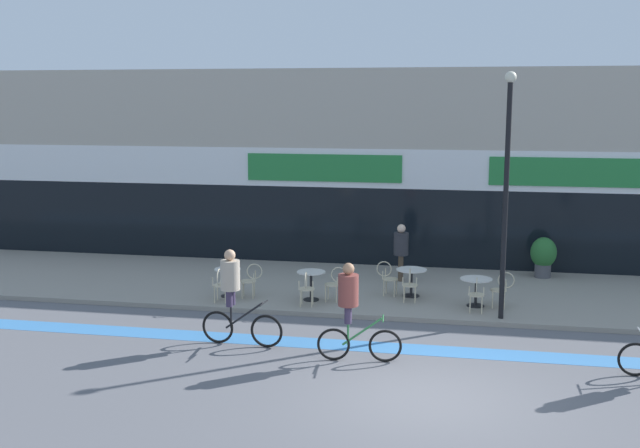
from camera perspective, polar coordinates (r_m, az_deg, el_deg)
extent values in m
plane|color=#5B5B60|center=(13.71, 8.06, -12.99)|extent=(120.00, 120.00, 0.00)
cube|color=gray|center=(20.57, 9.08, -5.14)|extent=(40.00, 5.50, 0.12)
cube|color=#B2A899|center=(24.76, 9.62, 4.40)|extent=(40.00, 4.00, 6.14)
cube|color=black|center=(23.03, 9.39, -0.37)|extent=(38.80, 0.10, 2.40)
cube|color=white|center=(22.81, 9.51, 4.10)|extent=(39.20, 0.14, 1.20)
cube|color=#237A38|center=(23.12, 0.28, 4.30)|extent=(4.83, 0.08, 0.84)
cube|color=#237A38|center=(22.96, 18.79, 3.75)|extent=(4.83, 0.08, 0.84)
cube|color=#3D7AB7|center=(16.11, 8.52, -9.50)|extent=(36.00, 0.70, 0.01)
cylinder|color=black|center=(19.80, -7.01, -5.46)|extent=(0.38, 0.38, 0.02)
cylinder|color=black|center=(19.71, -7.04, -4.48)|extent=(0.07, 0.07, 0.72)
cylinder|color=silver|center=(19.63, -7.06, -3.43)|extent=(0.68, 0.68, 0.02)
cylinder|color=black|center=(19.30, -0.68, -5.78)|extent=(0.40, 0.40, 0.02)
cylinder|color=black|center=(19.21, -0.68, -4.76)|extent=(0.07, 0.07, 0.73)
cylinder|color=silver|center=(19.12, -0.69, -3.67)|extent=(0.73, 0.73, 0.02)
cylinder|color=black|center=(19.82, 6.95, -5.44)|extent=(0.44, 0.44, 0.02)
cylinder|color=black|center=(19.73, 6.97, -4.50)|extent=(0.07, 0.07, 0.70)
cylinder|color=silver|center=(19.65, 6.99, -3.47)|extent=(0.80, 0.80, 0.02)
cylinder|color=black|center=(19.15, 11.76, -6.10)|extent=(0.44, 0.44, 0.02)
cylinder|color=black|center=(19.07, 11.79, -5.15)|extent=(0.07, 0.07, 0.68)
cylinder|color=silver|center=(18.98, 11.83, -4.12)|extent=(0.79, 0.79, 0.02)
cylinder|color=beige|center=(19.19, -7.54, -4.65)|extent=(0.42, 0.42, 0.03)
cylinder|color=beige|center=(19.41, -7.82, -5.18)|extent=(0.03, 0.03, 0.42)
cylinder|color=beige|center=(19.34, -7.02, -5.21)|extent=(0.03, 0.03, 0.42)
cylinder|color=beige|center=(19.15, -8.04, -5.39)|extent=(0.03, 0.03, 0.42)
cylinder|color=beige|center=(19.08, -7.23, -5.42)|extent=(0.03, 0.03, 0.42)
torus|color=beige|center=(18.97, -7.69, -4.00)|extent=(0.05, 0.41, 0.41)
cylinder|color=beige|center=(19.04, -8.18, -4.38)|extent=(0.03, 0.03, 0.23)
cylinder|color=beige|center=(18.95, -7.18, -4.42)|extent=(0.03, 0.03, 0.23)
cylinder|color=beige|center=(19.54, -5.50, -4.35)|extent=(0.45, 0.45, 0.03)
cylinder|color=beige|center=(19.48, -5.96, -5.09)|extent=(0.03, 0.03, 0.42)
cylinder|color=beige|center=(19.75, -5.84, -4.88)|extent=(0.03, 0.03, 0.42)
cylinder|color=beige|center=(19.44, -5.14, -5.10)|extent=(0.03, 0.03, 0.42)
cylinder|color=beige|center=(19.71, -5.03, -4.90)|extent=(0.03, 0.03, 0.42)
torus|color=beige|center=(19.45, -5.02, -3.61)|extent=(0.41, 0.09, 0.41)
cylinder|color=beige|center=(19.32, -5.08, -4.12)|extent=(0.03, 0.03, 0.23)
cylinder|color=beige|center=(19.65, -4.94, -3.88)|extent=(0.03, 0.03, 0.23)
cylinder|color=beige|center=(18.68, -1.02, -4.96)|extent=(0.44, 0.44, 0.03)
cylinder|color=beige|center=(18.88, -1.40, -5.51)|extent=(0.03, 0.03, 0.42)
cylinder|color=beige|center=(18.85, -0.55, -5.53)|extent=(0.03, 0.03, 0.42)
cylinder|color=beige|center=(18.61, -1.50, -5.73)|extent=(0.03, 0.03, 0.42)
cylinder|color=beige|center=(18.58, -0.63, -5.75)|extent=(0.03, 0.03, 0.42)
torus|color=beige|center=(18.45, -1.08, -4.30)|extent=(0.07, 0.41, 0.41)
cylinder|color=beige|center=(18.50, -1.61, -4.70)|extent=(0.03, 0.03, 0.23)
cylinder|color=beige|center=(18.46, -0.55, -4.72)|extent=(0.03, 0.03, 0.23)
cylinder|color=beige|center=(19.10, 0.94, -4.63)|extent=(0.42, 0.42, 0.03)
cylinder|color=beige|center=(19.05, 0.43, -5.37)|extent=(0.03, 0.03, 0.42)
cylinder|color=beige|center=(19.32, 0.62, -5.16)|extent=(0.03, 0.03, 0.42)
cylinder|color=beige|center=(18.99, 1.25, -5.42)|extent=(0.03, 0.03, 0.42)
cylinder|color=beige|center=(19.26, 1.44, -5.21)|extent=(0.03, 0.03, 0.42)
torus|color=beige|center=(19.00, 1.44, -3.90)|extent=(0.41, 0.05, 0.41)
cylinder|color=beige|center=(18.87, 1.33, -4.41)|extent=(0.03, 0.03, 0.23)
cylinder|color=beige|center=(19.19, 1.55, -4.17)|extent=(0.03, 0.03, 0.23)
cylinder|color=beige|center=(19.18, 6.86, -4.64)|extent=(0.41, 0.41, 0.03)
cylinder|color=beige|center=(19.38, 6.46, -5.17)|extent=(0.03, 0.03, 0.42)
cylinder|color=beige|center=(19.36, 7.29, -5.20)|extent=(0.03, 0.03, 0.42)
cylinder|color=beige|center=(19.11, 6.41, -5.38)|extent=(0.03, 0.03, 0.42)
cylinder|color=beige|center=(19.09, 7.25, -5.41)|extent=(0.03, 0.03, 0.42)
torus|color=beige|center=(18.95, 6.85, -4.00)|extent=(0.04, 0.41, 0.41)
cylinder|color=beige|center=(18.99, 6.33, -4.38)|extent=(0.03, 0.03, 0.23)
cylinder|color=beige|center=(18.98, 7.36, -4.41)|extent=(0.03, 0.03, 0.23)
cylinder|color=beige|center=(19.75, 5.38, -4.20)|extent=(0.44, 0.44, 0.03)
cylinder|color=beige|center=(19.91, 5.85, -4.76)|extent=(0.03, 0.03, 0.42)
cylinder|color=beige|center=(19.65, 5.69, -4.95)|extent=(0.03, 0.03, 0.42)
cylinder|color=beige|center=(19.97, 5.06, -4.71)|extent=(0.03, 0.03, 0.42)
cylinder|color=beige|center=(19.70, 4.89, -4.90)|extent=(0.03, 0.03, 0.42)
torus|color=beige|center=(19.73, 4.91, -3.42)|extent=(0.41, 0.07, 0.41)
cylinder|color=beige|center=(19.92, 5.01, -3.70)|extent=(0.03, 0.03, 0.23)
cylinder|color=beige|center=(19.60, 4.80, -3.92)|extent=(0.03, 0.03, 0.23)
cylinder|color=beige|center=(18.51, 11.82, -5.30)|extent=(0.41, 0.41, 0.03)
cylinder|color=beige|center=(18.71, 11.37, -5.84)|extent=(0.03, 0.03, 0.42)
cylinder|color=beige|center=(18.71, 12.23, -5.87)|extent=(0.03, 0.03, 0.42)
cylinder|color=beige|center=(18.44, 11.36, -6.07)|extent=(0.03, 0.03, 0.42)
cylinder|color=beige|center=(18.44, 12.24, -6.10)|extent=(0.03, 0.03, 0.42)
torus|color=beige|center=(18.28, 11.85, -4.64)|extent=(0.04, 0.41, 0.41)
cylinder|color=beige|center=(18.32, 11.30, -5.03)|extent=(0.03, 0.03, 0.23)
cylinder|color=beige|center=(18.32, 12.37, -5.06)|extent=(0.03, 0.03, 0.23)
cylinder|color=beige|center=(19.07, 13.46, -4.92)|extent=(0.41, 0.41, 0.03)
cylinder|color=beige|center=(18.99, 13.01, -5.67)|extent=(0.03, 0.03, 0.42)
cylinder|color=beige|center=(19.26, 13.01, -5.46)|extent=(0.03, 0.03, 0.42)
cylinder|color=beige|center=(18.99, 13.86, -5.70)|extent=(0.03, 0.03, 0.42)
cylinder|color=beige|center=(19.26, 13.85, -5.49)|extent=(0.03, 0.03, 0.42)
torus|color=beige|center=(19.01, 14.00, -4.18)|extent=(0.41, 0.04, 0.41)
cylinder|color=beige|center=(18.87, 13.99, -4.70)|extent=(0.03, 0.03, 0.23)
cylinder|color=beige|center=(19.20, 13.98, -4.45)|extent=(0.03, 0.03, 0.23)
cylinder|color=#4C4C51|center=(22.62, 16.61, -3.39)|extent=(0.46, 0.46, 0.42)
ellipsoid|color=#28662D|center=(22.51, 16.67, -2.09)|extent=(0.74, 0.74, 0.88)
cylinder|color=black|center=(17.69, 13.95, 1.60)|extent=(0.12, 0.12, 5.50)
sphere|color=beige|center=(17.54, 14.32, 10.79)|extent=(0.26, 0.26, 0.26)
torus|color=black|center=(15.65, 22.91, -9.49)|extent=(0.66, 0.06, 0.66)
cylinder|color=silver|center=(15.49, 23.23, -7.51)|extent=(0.03, 0.48, 0.03)
torus|color=black|center=(15.24, 4.99, -9.24)|extent=(0.67, 0.12, 0.67)
torus|color=black|center=(15.27, 1.04, -9.16)|extent=(0.67, 0.12, 0.67)
cylinder|color=#2D753D|center=(15.15, 3.22, -8.19)|extent=(0.81, 0.12, 0.61)
cylinder|color=#2D753D|center=(15.18, 2.15, -8.34)|extent=(0.04, 0.04, 0.47)
cylinder|color=#2D753D|center=(15.06, 4.83, -7.18)|extent=(0.08, 0.48, 0.03)
cylinder|color=#382D47|center=(15.13, 2.17, -6.78)|extent=(0.16, 0.16, 0.35)
cylinder|color=#382D47|center=(14.98, 2.14, -6.95)|extent=(0.16, 0.16, 0.35)
cylinder|color=brown|center=(14.93, 2.17, -5.06)|extent=(0.45, 0.45, 0.63)
sphere|color=#9E7051|center=(14.82, 2.18, -3.43)|extent=(0.24, 0.24, 0.24)
torus|color=black|center=(16.06, -4.09, -8.14)|extent=(0.72, 0.11, 0.72)
torus|color=black|center=(16.44, -7.79, -7.78)|extent=(0.72, 0.11, 0.72)
cylinder|color=black|center=(16.14, -5.80, -6.95)|extent=(0.86, 0.11, 0.65)
cylinder|color=black|center=(16.26, -6.79, -7.04)|extent=(0.04, 0.04, 0.50)
cylinder|color=black|center=(15.90, -4.31, -6.03)|extent=(0.06, 0.48, 0.03)
cylinder|color=#382D47|center=(16.21, -6.72, -5.52)|extent=(0.15, 0.15, 0.35)
cylinder|color=#382D47|center=(16.07, -6.93, -5.66)|extent=(0.15, 0.15, 0.35)
cylinder|color=#B2A38E|center=(16.02, -6.86, -3.89)|extent=(0.44, 0.44, 0.64)
sphere|color=tan|center=(15.92, -6.89, -2.36)|extent=(0.24, 0.24, 0.24)
cylinder|color=#4C3D2D|center=(21.31, 6.16, -3.38)|extent=(0.15, 0.15, 0.74)
cylinder|color=#4C3D2D|center=(21.47, 6.17, -3.28)|extent=(0.15, 0.15, 0.74)
cylinder|color=#2D2D33|center=(21.25, 6.20, -1.52)|extent=(0.44, 0.44, 0.64)
sphere|color=beige|center=(21.17, 6.22, -0.35)|extent=(0.24, 0.24, 0.24)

